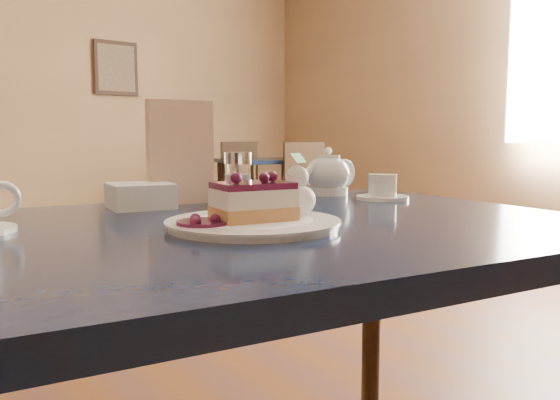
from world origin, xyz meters
TOP-DOWN VIEW (x-y plane):
  - main_table at (0.21, 0.12)m, footprint 1.30×0.96m
  - dessert_plate at (0.20, 0.07)m, footprint 0.27×0.27m
  - cheesecake_slice at (0.20, 0.07)m, footprint 0.13×0.10m
  - whipped_cream at (0.28, 0.06)m, footprint 0.06×0.06m
  - berry_sauce at (0.12, 0.07)m, footprint 0.08×0.08m
  - tea_set at (0.63, 0.34)m, footprint 0.20×0.27m
  - menu_card at (0.25, 0.42)m, footprint 0.14×0.05m
  - sugar_shaker at (0.36, 0.36)m, footprint 0.06×0.06m
  - napkin_stack at (0.16, 0.41)m, footprint 0.14×0.14m
  - bg_table_far_right at (2.78, 3.63)m, footprint 1.08×1.67m

SIDE VIEW (x-z plane):
  - bg_table_far_right at x=2.78m, z-range -0.49..0.62m
  - main_table at x=0.21m, z-range 0.29..1.04m
  - dessert_plate at x=0.20m, z-range 0.74..0.76m
  - berry_sauce at x=0.12m, z-range 0.76..0.76m
  - napkin_stack at x=0.16m, z-range 0.74..0.79m
  - whipped_cream at x=0.28m, z-range 0.76..0.81m
  - cheesecake_slice at x=0.20m, z-range 0.76..0.81m
  - tea_set at x=0.63m, z-range 0.73..0.84m
  - sugar_shaker at x=0.36m, z-range 0.75..0.85m
  - menu_card at x=0.25m, z-range 0.74..0.96m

